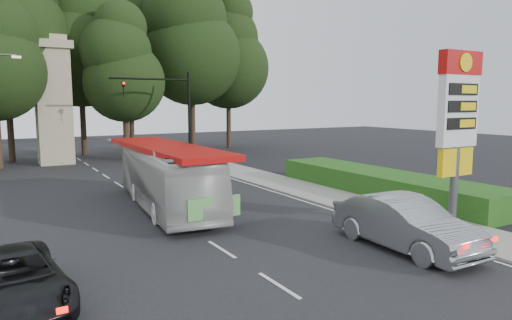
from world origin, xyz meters
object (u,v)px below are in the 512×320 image
traffic_signal_mast (173,105)px  monument (53,100)px  gas_station_pylon (458,114)px  sedan_silver (405,223)px  suv_charcoal (13,280)px  transit_bus (167,177)px

traffic_signal_mast → monument: 9.76m
gas_station_pylon → sedan_silver: bearing=-165.4°
suv_charcoal → transit_bus: bearing=45.5°
transit_bus → monument: bearing=103.5°
traffic_signal_mast → transit_bus: size_ratio=0.68×
suv_charcoal → sedan_silver: bearing=-13.2°
transit_bus → suv_charcoal: size_ratio=2.18×
gas_station_pylon → monument: 30.17m
sedan_silver → monument: bearing=105.6°
gas_station_pylon → sedan_silver: 5.34m
gas_station_pylon → traffic_signal_mast: 22.29m
traffic_signal_mast → monument: bearing=142.0°
traffic_signal_mast → sedan_silver: traffic_signal_mast is taller
monument → transit_bus: bearing=-82.6°
gas_station_pylon → traffic_signal_mast: size_ratio=0.95×
sedan_silver → suv_charcoal: 11.67m
monument → gas_station_pylon: bearing=-68.2°
sedan_silver → traffic_signal_mast: bearing=90.6°
monument → sedan_silver: 30.22m
gas_station_pylon → suv_charcoal: size_ratio=1.41×
suv_charcoal → monument: bearing=76.4°
traffic_signal_mast → suv_charcoal: traffic_signal_mast is taller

